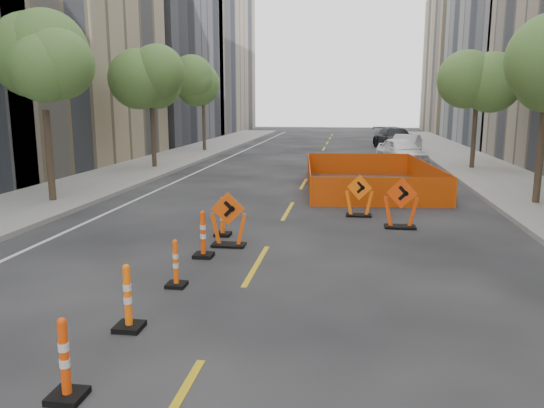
% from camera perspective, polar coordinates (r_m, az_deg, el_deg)
% --- Properties ---
extents(ground_plane, '(140.00, 140.00, 0.00)m').
position_cam_1_polar(ground_plane, '(8.23, -6.63, -14.83)').
color(ground_plane, black).
extents(sidewalk_left, '(4.00, 90.00, 0.15)m').
position_cam_1_polar(sidewalk_left, '(22.35, -21.20, 1.20)').
color(sidewalk_left, gray).
rests_on(sidewalk_left, ground).
extents(bld_left_d, '(12.00, 16.00, 14.00)m').
position_cam_1_polar(bld_left_d, '(50.20, -14.35, 14.52)').
color(bld_left_d, '#4C4C51').
rests_on(bld_left_d, ground).
extents(bld_left_e, '(12.00, 20.00, 20.00)m').
position_cam_1_polar(bld_left_e, '(65.87, -8.80, 16.41)').
color(bld_left_e, gray).
rests_on(bld_left_e, ground).
extents(bld_right_d, '(12.00, 18.00, 20.00)m').
position_cam_1_polar(bld_right_d, '(50.09, 27.01, 17.17)').
color(bld_right_d, gray).
rests_on(bld_right_d, ground).
extents(bld_right_e, '(12.00, 14.00, 16.00)m').
position_cam_1_polar(bld_right_e, '(67.59, 21.84, 13.93)').
color(bld_right_e, tan).
rests_on(bld_right_e, ground).
extents(tree_l_b, '(2.80, 2.80, 5.95)m').
position_cam_1_polar(tree_l_b, '(20.07, -23.42, 12.79)').
color(tree_l_b, '#382B1E').
rests_on(tree_l_b, ground).
extents(tree_l_c, '(2.80, 2.80, 5.95)m').
position_cam_1_polar(tree_l_c, '(29.08, -12.88, 12.55)').
color(tree_l_c, '#382B1E').
rests_on(tree_l_c, ground).
extents(tree_l_d, '(2.80, 2.80, 5.95)m').
position_cam_1_polar(tree_l_d, '(38.58, -7.43, 12.27)').
color(tree_l_d, '#382B1E').
rests_on(tree_l_d, ground).
extents(tree_r_c, '(2.80, 2.80, 5.95)m').
position_cam_1_polar(tree_r_c, '(29.86, 21.25, 12.05)').
color(tree_r_c, '#382B1E').
rests_on(tree_r_c, ground).
extents(channelizer_2, '(0.42, 0.42, 1.06)m').
position_cam_1_polar(channelizer_2, '(7.09, -21.42, -15.26)').
color(channelizer_2, '#DD3E09').
rests_on(channelizer_2, ground).
extents(channelizer_3, '(0.43, 0.43, 1.09)m').
position_cam_1_polar(channelizer_3, '(8.77, -15.26, -9.64)').
color(channelizer_3, '#FF620A').
rests_on(channelizer_3, ground).
extents(channelizer_4, '(0.38, 0.38, 0.95)m').
position_cam_1_polar(channelizer_4, '(10.55, -10.32, -6.29)').
color(channelizer_4, '#EA5309').
rests_on(channelizer_4, ground).
extents(channelizer_5, '(0.44, 0.44, 1.11)m').
position_cam_1_polar(channelizer_5, '(12.40, -7.43, -3.23)').
color(channelizer_5, '#DA4109').
rests_on(channelizer_5, ground).
extents(channelizer_6, '(0.42, 0.42, 1.07)m').
position_cam_1_polar(channelizer_6, '(14.32, -5.35, -1.35)').
color(channelizer_6, '#F2570A').
rests_on(channelizer_6, ground).
extents(chevron_sign_left, '(0.99, 0.68, 1.39)m').
position_cam_1_polar(chevron_sign_left, '(13.24, -4.73, -1.65)').
color(chevron_sign_left, '#D84709').
rests_on(chevron_sign_left, ground).
extents(chevron_sign_center, '(1.01, 0.79, 1.33)m').
position_cam_1_polar(chevron_sign_center, '(16.91, 9.36, 0.90)').
color(chevron_sign_center, '#FF630A').
rests_on(chevron_sign_center, ground).
extents(chevron_sign_right, '(1.12, 0.88, 1.46)m').
position_cam_1_polar(chevron_sign_right, '(15.54, 13.71, 0.10)').
color(chevron_sign_right, red).
rests_on(chevron_sign_right, ground).
extents(safety_fence, '(5.65, 8.80, 1.05)m').
position_cam_1_polar(safety_fence, '(22.64, 10.28, 3.03)').
color(safety_fence, orange).
rests_on(safety_fence, ground).
extents(parked_car_near, '(2.96, 4.93, 1.57)m').
position_cam_1_polar(parked_car_near, '(31.19, 13.75, 5.50)').
color(parked_car_near, white).
rests_on(parked_car_near, ground).
extents(parked_car_mid, '(2.62, 4.61, 1.44)m').
position_cam_1_polar(parked_car_mid, '(36.31, 14.18, 6.10)').
color(parked_car_mid, '#ADADB3').
rests_on(parked_car_mid, ground).
extents(parked_car_far, '(3.56, 6.06, 1.65)m').
position_cam_1_polar(parked_car_far, '(41.86, 13.08, 6.89)').
color(parked_car_far, black).
rests_on(parked_car_far, ground).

